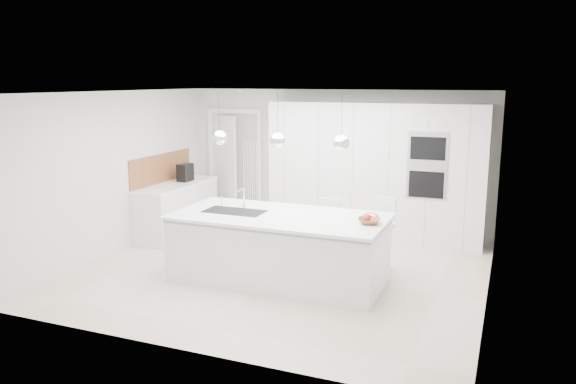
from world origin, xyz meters
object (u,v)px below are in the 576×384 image
at_px(espresso_machine, 185,172).
at_px(bar_stool_left, 328,233).
at_px(island_base, 278,250).
at_px(bar_stool_right, 382,235).
at_px(fruit_bowl, 369,221).

xyz_separation_m(espresso_machine, bar_stool_left, (2.95, -0.90, -0.57)).
bearing_deg(espresso_machine, bar_stool_left, -16.07).
relative_size(island_base, bar_stool_right, 2.69).
height_order(island_base, espresso_machine, espresso_machine).
distance_m(fruit_bowl, bar_stool_right, 0.97).
bearing_deg(island_base, fruit_bowl, 1.65).
bearing_deg(espresso_machine, island_base, -34.03).
height_order(fruit_bowl, bar_stool_right, bar_stool_right).
distance_m(island_base, bar_stool_left, 0.97).
relative_size(fruit_bowl, bar_stool_right, 0.27).
relative_size(island_base, espresso_machine, 8.99).
bearing_deg(espresso_machine, bar_stool_right, -12.05).
distance_m(island_base, fruit_bowl, 1.32).
relative_size(island_base, bar_stool_left, 2.91).
relative_size(espresso_machine, bar_stool_right, 0.30).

